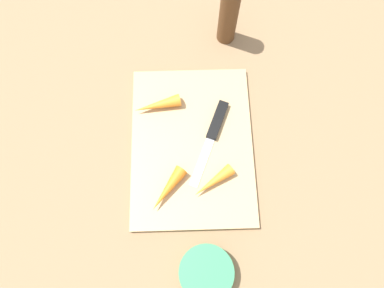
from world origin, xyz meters
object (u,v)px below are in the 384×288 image
(cutting_board, at_px, (192,145))
(pepper_grinder, at_px, (229,15))
(carrot_longest, at_px, (157,105))
(small_bowl, at_px, (206,272))
(carrot_medium, at_px, (168,189))
(knife, at_px, (216,126))
(carrot_shortest, at_px, (213,182))

(cutting_board, distance_m, pepper_grinder, 0.30)
(carrot_longest, distance_m, small_bowl, 0.36)
(carrot_medium, bearing_deg, knife, 179.11)
(carrot_shortest, height_order, small_bowl, same)
(cutting_board, relative_size, pepper_grinder, 2.23)
(carrot_shortest, height_order, pepper_grinder, pepper_grinder)
(cutting_board, height_order, carrot_longest, carrot_longest)
(pepper_grinder, bearing_deg, carrot_longest, 139.43)
(knife, distance_m, carrot_medium, 0.17)
(carrot_medium, relative_size, pepper_grinder, 0.62)
(carrot_shortest, bearing_deg, cutting_board, -98.86)
(carrot_medium, xyz_separation_m, carrot_longest, (0.19, 0.02, -0.00))
(carrot_medium, height_order, small_bowl, carrot_medium)
(knife, bearing_deg, carrot_medium, -15.26)
(cutting_board, height_order, carrot_medium, carrot_medium)
(small_bowl, bearing_deg, carrot_longest, 15.05)
(carrot_medium, distance_m, small_bowl, 0.18)
(carrot_shortest, bearing_deg, small_bowl, 48.89)
(cutting_board, height_order, small_bowl, small_bowl)
(carrot_longest, relative_size, pepper_grinder, 0.63)
(cutting_board, relative_size, carrot_medium, 3.58)
(carrot_shortest, xyz_separation_m, small_bowl, (-0.17, 0.02, -0.01))
(carrot_shortest, distance_m, small_bowl, 0.17)
(carrot_medium, distance_m, pepper_grinder, 0.41)
(knife, relative_size, carrot_longest, 1.89)
(cutting_board, relative_size, carrot_longest, 3.52)
(knife, distance_m, pepper_grinder, 0.25)
(carrot_medium, xyz_separation_m, pepper_grinder, (0.38, -0.14, 0.05))
(cutting_board, xyz_separation_m, carrot_medium, (-0.10, 0.05, 0.02))
(knife, xyz_separation_m, pepper_grinder, (0.24, -0.04, 0.06))
(knife, height_order, carrot_shortest, carrot_shortest)
(small_bowl, bearing_deg, carrot_shortest, -7.02)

